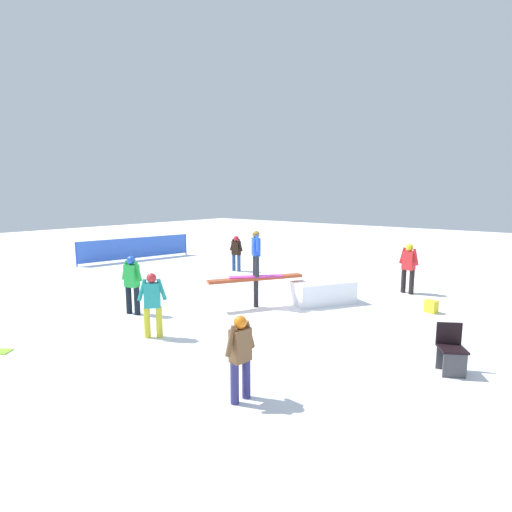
{
  "coord_description": "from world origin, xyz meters",
  "views": [
    {
      "loc": [
        8.54,
        6.89,
        3.17
      ],
      "look_at": [
        0.0,
        0.0,
        1.47
      ],
      "focal_mm": 28.0,
      "sensor_mm": 36.0,
      "label": 1
    }
  ],
  "objects_px": {
    "rail_feature": "(256,281)",
    "folding_chair": "(451,350)",
    "bystander_green": "(132,282)",
    "bystander_teal": "(152,302)",
    "bystander_brown": "(240,354)",
    "backpack_on_snow": "(431,306)",
    "bystander_red": "(408,266)",
    "bystander_black": "(236,251)",
    "main_rider_on_rail": "(256,255)"
  },
  "relations": [
    {
      "from": "bystander_green",
      "to": "folding_chair",
      "type": "relative_size",
      "value": 1.79
    },
    {
      "from": "bystander_teal",
      "to": "folding_chair",
      "type": "distance_m",
      "value": 6.06
    },
    {
      "from": "rail_feature",
      "to": "backpack_on_snow",
      "type": "height_order",
      "value": "rail_feature"
    },
    {
      "from": "bystander_teal",
      "to": "backpack_on_snow",
      "type": "height_order",
      "value": "bystander_teal"
    },
    {
      "from": "bystander_green",
      "to": "rail_feature",
      "type": "bearing_deg",
      "value": 37.24
    },
    {
      "from": "rail_feature",
      "to": "backpack_on_snow",
      "type": "xyz_separation_m",
      "value": [
        -2.55,
        4.03,
        -0.57
      ]
    },
    {
      "from": "folding_chair",
      "to": "rail_feature",
      "type": "bearing_deg",
      "value": 136.45
    },
    {
      "from": "bystander_green",
      "to": "backpack_on_snow",
      "type": "relative_size",
      "value": 4.62
    },
    {
      "from": "bystander_black",
      "to": "bystander_green",
      "type": "bearing_deg",
      "value": -75.62
    },
    {
      "from": "bystander_green",
      "to": "bystander_brown",
      "type": "bearing_deg",
      "value": -30.41
    },
    {
      "from": "main_rider_on_rail",
      "to": "folding_chair",
      "type": "height_order",
      "value": "main_rider_on_rail"
    },
    {
      "from": "bystander_red",
      "to": "bystander_green",
      "type": "height_order",
      "value": "bystander_red"
    },
    {
      "from": "bystander_brown",
      "to": "bystander_green",
      "type": "xyz_separation_m",
      "value": [
        -1.61,
        -5.21,
        0.12
      ]
    },
    {
      "from": "folding_chair",
      "to": "backpack_on_snow",
      "type": "distance_m",
      "value": 3.87
    },
    {
      "from": "rail_feature",
      "to": "folding_chair",
      "type": "relative_size",
      "value": 2.89
    },
    {
      "from": "bystander_red",
      "to": "backpack_on_snow",
      "type": "xyz_separation_m",
      "value": [
        1.75,
        1.22,
        -0.74
      ]
    },
    {
      "from": "bystander_teal",
      "to": "bystander_green",
      "type": "xyz_separation_m",
      "value": [
        -0.74,
        -1.87,
        0.06
      ]
    },
    {
      "from": "backpack_on_snow",
      "to": "bystander_red",
      "type": "bearing_deg",
      "value": 142.3
    },
    {
      "from": "folding_chair",
      "to": "bystander_green",
      "type": "bearing_deg",
      "value": 159.22
    },
    {
      "from": "bystander_black",
      "to": "bystander_teal",
      "type": "distance_m",
      "value": 7.9
    },
    {
      "from": "rail_feature",
      "to": "bystander_green",
      "type": "bearing_deg",
      "value": -9.32
    },
    {
      "from": "rail_feature",
      "to": "bystander_teal",
      "type": "xyz_separation_m",
      "value": [
        3.32,
        -0.26,
        0.08
      ]
    },
    {
      "from": "main_rider_on_rail",
      "to": "bystander_brown",
      "type": "distance_m",
      "value": 5.25
    },
    {
      "from": "bystander_brown",
      "to": "bystander_green",
      "type": "height_order",
      "value": "bystander_green"
    },
    {
      "from": "folding_chair",
      "to": "main_rider_on_rail",
      "type": "bearing_deg",
      "value": 136.45
    },
    {
      "from": "bystander_teal",
      "to": "backpack_on_snow",
      "type": "distance_m",
      "value": 7.3
    },
    {
      "from": "rail_feature",
      "to": "backpack_on_snow",
      "type": "bearing_deg",
      "value": 152.52
    },
    {
      "from": "bystander_teal",
      "to": "folding_chair",
      "type": "relative_size",
      "value": 1.66
    },
    {
      "from": "bystander_brown",
      "to": "folding_chair",
      "type": "xyz_separation_m",
      "value": [
        -3.11,
        2.27,
        -0.35
      ]
    },
    {
      "from": "bystander_black",
      "to": "folding_chair",
      "type": "xyz_separation_m",
      "value": [
        4.72,
        9.34,
        -0.41
      ]
    },
    {
      "from": "bystander_teal",
      "to": "backpack_on_snow",
      "type": "relative_size",
      "value": 4.3
    },
    {
      "from": "rail_feature",
      "to": "backpack_on_snow",
      "type": "relative_size",
      "value": 7.49
    },
    {
      "from": "bystander_green",
      "to": "backpack_on_snow",
      "type": "height_order",
      "value": "bystander_green"
    },
    {
      "from": "bystander_green",
      "to": "bystander_teal",
      "type": "bearing_deg",
      "value": -34.93
    },
    {
      "from": "bystander_brown",
      "to": "bystander_teal",
      "type": "xyz_separation_m",
      "value": [
        -0.87,
        -3.34,
        0.05
      ]
    },
    {
      "from": "main_rider_on_rail",
      "to": "bystander_black",
      "type": "bearing_deg",
      "value": -92.79
    },
    {
      "from": "rail_feature",
      "to": "bystander_brown",
      "type": "xyz_separation_m",
      "value": [
        4.19,
        3.08,
        0.03
      ]
    },
    {
      "from": "rail_feature",
      "to": "main_rider_on_rail",
      "type": "xyz_separation_m",
      "value": [
        0.0,
        0.0,
        0.75
      ]
    },
    {
      "from": "bystander_black",
      "to": "bystander_brown",
      "type": "height_order",
      "value": "bystander_black"
    },
    {
      "from": "main_rider_on_rail",
      "to": "bystander_red",
      "type": "bearing_deg",
      "value": -173.55
    },
    {
      "from": "bystander_red",
      "to": "bystander_brown",
      "type": "bearing_deg",
      "value": -75.37
    },
    {
      "from": "bystander_brown",
      "to": "bystander_red",
      "type": "bearing_deg",
      "value": -172.8
    },
    {
      "from": "bystander_brown",
      "to": "backpack_on_snow",
      "type": "relative_size",
      "value": 4.01
    },
    {
      "from": "rail_feature",
      "to": "bystander_teal",
      "type": "height_order",
      "value": "bystander_teal"
    },
    {
      "from": "main_rider_on_rail",
      "to": "bystander_green",
      "type": "relative_size",
      "value": 0.85
    },
    {
      "from": "main_rider_on_rail",
      "to": "folding_chair",
      "type": "distance_m",
      "value": 5.56
    },
    {
      "from": "main_rider_on_rail",
      "to": "bystander_black",
      "type": "height_order",
      "value": "main_rider_on_rail"
    },
    {
      "from": "main_rider_on_rail",
      "to": "bystander_black",
      "type": "distance_m",
      "value": 5.44
    },
    {
      "from": "main_rider_on_rail",
      "to": "backpack_on_snow",
      "type": "bearing_deg",
      "value": 161.93
    },
    {
      "from": "bystander_red",
      "to": "backpack_on_snow",
      "type": "height_order",
      "value": "bystander_red"
    }
  ]
}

